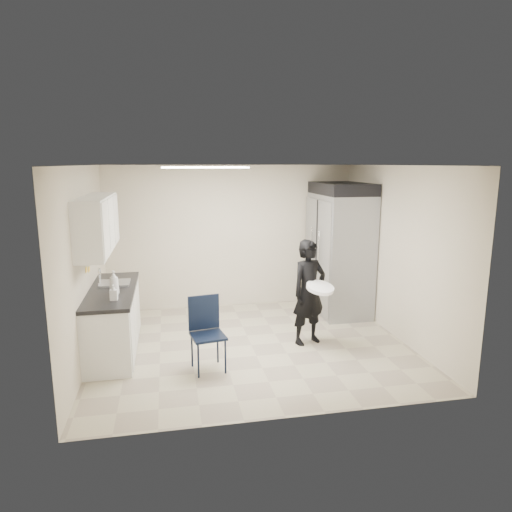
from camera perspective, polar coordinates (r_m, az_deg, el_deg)
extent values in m
plane|color=tan|center=(6.84, -0.59, -11.07)|extent=(4.50, 4.50, 0.00)
plane|color=silver|center=(6.32, -0.64, 11.26)|extent=(4.50, 4.50, 0.00)
plane|color=beige|center=(8.40, -3.09, 2.41)|extent=(4.50, 0.00, 4.50)
plane|color=beige|center=(6.45, -20.68, -1.13)|extent=(0.00, 4.00, 4.00)
plane|color=beige|center=(7.20, 17.28, 0.37)|extent=(0.00, 4.00, 4.00)
cube|color=white|center=(6.63, -6.47, 10.94)|extent=(1.20, 0.60, 0.02)
cube|color=silver|center=(6.83, -17.39, -7.82)|extent=(0.60, 1.90, 0.86)
cube|color=black|center=(6.69, -17.62, -4.13)|extent=(0.64, 1.95, 0.05)
cube|color=gray|center=(6.93, -17.22, -3.70)|extent=(0.42, 0.40, 0.14)
cylinder|color=silver|center=(6.92, -18.94, -2.55)|extent=(0.02, 0.02, 0.24)
cube|color=silver|center=(6.53, -19.21, 3.81)|extent=(0.35, 1.80, 0.75)
cube|color=black|center=(7.69, -18.43, 3.40)|extent=(0.22, 0.30, 0.35)
cube|color=yellow|center=(6.56, -20.44, -1.62)|extent=(0.00, 0.12, 0.07)
cube|color=yellow|center=(6.76, -20.15, -1.57)|extent=(0.00, 0.12, 0.07)
cube|color=gray|center=(8.21, 10.40, 0.25)|extent=(0.80, 1.35, 2.10)
cube|color=black|center=(8.07, 10.70, 8.28)|extent=(0.80, 1.35, 0.20)
cube|color=black|center=(5.94, -6.02, -9.92)|extent=(0.48, 0.48, 0.93)
imported|color=black|center=(6.74, 6.63, -4.52)|extent=(0.67, 0.55, 1.55)
cylinder|color=white|center=(6.51, 8.02, -3.94)|extent=(0.51, 0.51, 0.05)
imported|color=white|center=(6.35, -17.33, -3.20)|extent=(0.17, 0.17, 0.33)
imported|color=silver|center=(6.11, -17.37, -4.35)|extent=(0.10, 0.10, 0.21)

